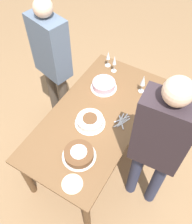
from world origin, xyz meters
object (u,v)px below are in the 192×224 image
cake_center_white (90,121)px  wine_glass_extra (114,61)px  person_watching (52,58)px  cake_front_chocolate (79,154)px  person_cutting (158,143)px  wine_glass_near (143,81)px  wine_glass_far (108,56)px  cake_back_decorated (104,85)px

cake_center_white → wine_glass_extra: bearing=11.1°
person_watching → cake_front_chocolate: bearing=-27.9°
wine_glass_extra → person_cutting: person_cutting is taller
wine_glass_near → wine_glass_extra: size_ratio=1.04×
wine_glass_far → person_cutting: (-0.90, -0.93, 0.18)m
cake_front_chocolate → wine_glass_far: size_ratio=1.51×
cake_center_white → wine_glass_extra: 0.79m
wine_glass_near → person_watching: (-0.28, 0.95, 0.10)m
wine_glass_far → wine_glass_extra: 0.12m
wine_glass_extra → wine_glass_near: bearing=-107.8°
cake_front_chocolate → person_watching: person_watching is taller
person_cutting → wine_glass_extra: bearing=-49.8°
cake_back_decorated → wine_glass_near: size_ratio=1.25×
wine_glass_extra → cake_center_white: bearing=-168.9°
wine_glass_extra → wine_glass_far: bearing=66.1°
person_cutting → wine_glass_near: bearing=-63.6°
wine_glass_extra → cake_back_decorated: bearing=-174.1°
cake_center_white → person_watching: bearing=62.2°
person_watching → wine_glass_extra: bearing=50.9°
cake_back_decorated → person_watching: (-0.12, 0.57, 0.21)m
wine_glass_extra → person_cutting: bearing=-135.9°
cake_back_decorated → wine_glass_far: wine_glass_far is taller
wine_glass_near → cake_center_white: bearing=158.5°
cake_back_decorated → wine_glass_extra: (0.29, 0.03, 0.11)m
person_cutting → person_watching: size_ratio=1.05×
cake_center_white → wine_glass_far: 0.86m
cake_center_white → wine_glass_extra: wine_glass_extra is taller
wine_glass_near → person_cutting: size_ratio=0.13×
cake_front_chocolate → wine_glass_extra: (1.13, 0.25, 0.11)m
wine_glass_far → person_cutting: size_ratio=0.11×
cake_back_decorated → wine_glass_extra: bearing=5.9°
cake_front_chocolate → wine_glass_near: bearing=-8.6°
cake_center_white → person_watching: person_watching is taller
cake_back_decorated → person_cutting: 1.01m
wine_glass_far → person_watching: (-0.45, 0.44, 0.12)m
cake_front_chocolate → wine_glass_near: wine_glass_near is taller
wine_glass_extra → person_watching: 0.69m
cake_center_white → wine_glass_far: size_ratio=1.47×
cake_back_decorated → wine_glass_extra: wine_glass_extra is taller
cake_center_white → cake_front_chocolate: cake_center_white is taller
wine_glass_far → person_cutting: bearing=-134.0°
person_watching → wine_glass_near: bearing=30.4°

